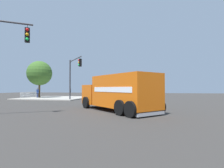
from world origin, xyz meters
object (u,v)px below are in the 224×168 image
object	(u,v)px
traffic_light_secondary	(73,72)
shade_tree_near	(40,73)
pickup_silver	(107,95)
pedestrian_near_corner	(37,92)
pedestrian_crossing	(70,92)
delivery_truck	(118,92)

from	to	relation	value
traffic_light_secondary	shade_tree_near	xyz separation A→B (m)	(-4.81, -8.57, 0.40)
traffic_light_secondary	pickup_silver	xyz separation A→B (m)	(-5.04, 3.58, -3.25)
traffic_light_secondary	shade_tree_near	bearing A→B (deg)	-119.30
pedestrian_near_corner	pedestrian_crossing	size ratio (longest dim) A/B	0.93
delivery_truck	shade_tree_near	bearing A→B (deg)	-130.14
pickup_silver	shade_tree_near	distance (m)	12.69
pickup_silver	pedestrian_crossing	size ratio (longest dim) A/B	3.06
shade_tree_near	pedestrian_crossing	bearing A→B (deg)	91.57
traffic_light_secondary	shade_tree_near	distance (m)	9.83
delivery_truck	traffic_light_secondary	distance (m)	12.34
delivery_truck	pedestrian_crossing	bearing A→B (deg)	-142.60
shade_tree_near	pedestrian_near_corner	bearing A→B (deg)	0.60
pedestrian_near_corner	shade_tree_near	distance (m)	3.36
delivery_truck	pedestrian_near_corner	size ratio (longest dim) A/B	4.46
pedestrian_crossing	shade_tree_near	xyz separation A→B (m)	(0.16, -5.74, 3.24)
traffic_light_secondary	pickup_silver	bearing A→B (deg)	144.63
pedestrian_crossing	shade_tree_near	size ratio (longest dim) A/B	0.27
delivery_truck	traffic_light_secondary	size ratio (longest dim) A/B	1.25
delivery_truck	pickup_silver	bearing A→B (deg)	-162.91
pedestrian_near_corner	traffic_light_secondary	bearing A→B (deg)	63.41
pickup_silver	pedestrian_crossing	world-z (taller)	pedestrian_crossing
delivery_truck	shade_tree_near	size ratio (longest dim) A/B	1.13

